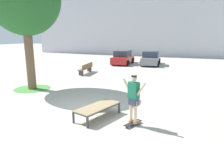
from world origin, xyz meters
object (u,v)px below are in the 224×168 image
(skate_box, at_px, (98,107))
(car_grey, at_px, (151,58))
(park_bench, at_px, (86,68))
(skateboard, at_px, (133,123))
(car_red, at_px, (123,58))
(skater, at_px, (134,96))

(skate_box, relative_size, car_grey, 0.47)
(car_grey, height_order, park_bench, car_grey)
(skateboard, bearing_deg, car_red, 109.73)
(skate_box, distance_m, car_red, 15.63)
(skater, xyz_separation_m, car_grey, (-2.47, 15.69, -0.38))
(skate_box, height_order, skater, skater)
(park_bench, bearing_deg, skate_box, -59.02)
(skateboard, bearing_deg, skate_box, 172.75)
(car_grey, bearing_deg, skateboard, -81.04)
(car_red, bearing_deg, car_grey, 7.87)
(skate_box, bearing_deg, park_bench, 120.98)
(car_red, xyz_separation_m, car_grey, (3.00, 0.42, 0.00))
(skateboard, relative_size, car_red, 0.19)
(skate_box, distance_m, car_grey, 15.55)
(skateboard, bearing_deg, skater, 65.89)
(skate_box, relative_size, car_red, 0.47)
(park_bench, bearing_deg, car_grey, 60.79)
(skater, xyz_separation_m, car_red, (-5.48, 15.28, -0.38))
(skateboard, distance_m, car_grey, 15.90)
(skater, distance_m, park_bench, 10.74)
(skateboard, distance_m, skater, 0.99)
(skater, bearing_deg, park_bench, 127.14)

